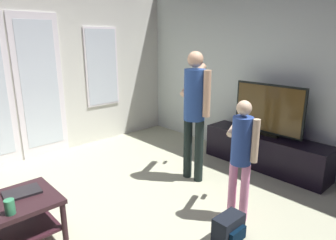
{
  "coord_description": "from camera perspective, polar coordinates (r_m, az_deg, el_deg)",
  "views": [
    {
      "loc": [
        -1.29,
        -2.19,
        1.79
      ],
      "look_at": [
        0.76,
        0.03,
        0.95
      ],
      "focal_mm": 31.8,
      "sensor_mm": 36.0,
      "label": 1
    }
  ],
  "objects": [
    {
      "name": "ground_plane",
      "position": [
        3.11,
        -10.63,
        -20.12
      ],
      "size": [
        5.43,
        4.87,
        0.02
      ],
      "primitive_type": "cube",
      "color": "#ADAF92"
    },
    {
      "name": "wall_back_with_doors",
      "position": [
        4.79,
        -27.01,
        8.74
      ],
      "size": [
        5.43,
        0.09,
        2.82
      ],
      "color": "silver",
      "rests_on": "ground_plane"
    },
    {
      "name": "wall_right_plain",
      "position": [
        4.56,
        18.57,
        9.72
      ],
      "size": [
        0.06,
        4.87,
        2.79
      ],
      "color": "silver",
      "rests_on": "ground_plane"
    },
    {
      "name": "tv_stand",
      "position": [
        4.45,
        18.07,
        -5.71
      ],
      "size": [
        0.44,
        1.76,
        0.48
      ],
      "color": "black",
      "rests_on": "ground_plane"
    },
    {
      "name": "flat_screen_tv",
      "position": [
        4.27,
        18.68,
        1.86
      ],
      "size": [
        0.08,
        1.0,
        0.72
      ],
      "color": "black",
      "rests_on": "tv_stand"
    },
    {
      "name": "person_adult",
      "position": [
        3.69,
        5.18,
        2.83
      ],
      "size": [
        0.62,
        0.5,
        1.64
      ],
      "color": "black",
      "rests_on": "ground_plane"
    },
    {
      "name": "person_child",
      "position": [
        2.98,
        13.93,
        -5.58
      ],
      "size": [
        0.51,
        0.39,
        1.23
      ],
      "color": "pink",
      "rests_on": "ground_plane"
    },
    {
      "name": "backpack",
      "position": [
        2.93,
        11.64,
        -19.67
      ],
      "size": [
        0.3,
        0.2,
        0.24
      ],
      "color": "black",
      "rests_on": "ground_plane"
    },
    {
      "name": "laptop_closed",
      "position": [
        3.03,
        -26.19,
        -12.34
      ],
      "size": [
        0.32,
        0.24,
        0.02
      ],
      "primitive_type": "cube",
      "rotation": [
        0.0,
        0.0,
        -0.09
      ],
      "color": "black",
      "rests_on": "coffee_table"
    },
    {
      "name": "cup_near_edge",
      "position": [
        2.73,
        -28.07,
        -14.5
      ],
      "size": [
        0.08,
        0.08,
        0.12
      ],
      "primitive_type": "cylinder",
      "color": "#328355",
      "rests_on": "coffee_table"
    }
  ]
}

